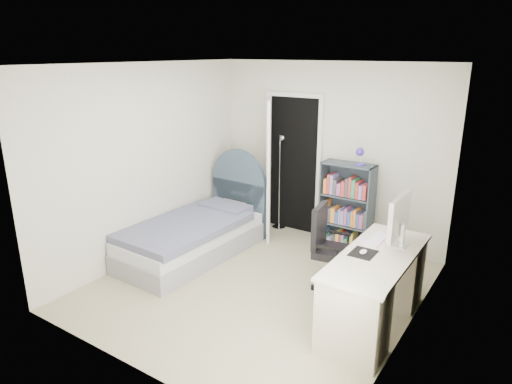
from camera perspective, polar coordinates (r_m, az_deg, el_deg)
The scene contains 8 objects.
room_shell at distance 4.97m, azimuth 0.26°, elevation 1.15°, with size 3.50×3.70×2.60m.
door at distance 6.64m, azimuth 2.72°, elevation 3.37°, with size 0.92×0.73×2.06m.
bed at distance 6.17m, azimuth -7.48°, elevation -5.18°, with size 1.04×2.10×1.27m.
nightstand at distance 6.94m, azimuth -1.84°, elevation -1.56°, with size 0.40×0.40×0.59m.
floor_lamp at distance 6.88m, azimuth 3.03°, elevation 0.09°, with size 0.21×0.21×1.46m.
bookcase at distance 6.21m, azimuth 11.24°, elevation -2.44°, with size 0.69×0.29×1.46m.
desk at distance 4.71m, azimuth 14.71°, elevation -11.32°, with size 0.63×1.57×1.29m.
office_chair at distance 5.26m, azimuth 9.04°, elevation -6.40°, with size 0.52×0.53×0.98m.
Camera 1 is at (2.62, -3.99, 2.63)m, focal length 32.00 mm.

